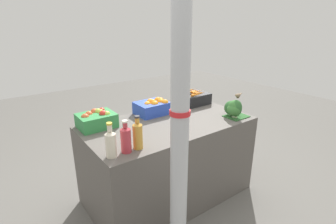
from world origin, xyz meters
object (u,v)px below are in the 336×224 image
(apple_crate, at_px, (97,119))
(juice_bottle_amber, at_px, (138,135))
(carrot_crate, at_px, (194,98))
(broccoli_pile, at_px, (234,109))
(orange_crate, at_px, (153,107))
(support_pole, at_px, (180,129))
(sparrow_bird, at_px, (238,95))
(juice_bottle_cloudy, at_px, (111,143))
(juice_bottle_ruby, at_px, (126,139))

(apple_crate, bearing_deg, juice_bottle_amber, -81.33)
(carrot_crate, distance_m, broccoli_pile, 0.56)
(orange_crate, xyz_separation_m, carrot_crate, (0.56, 0.00, -0.01))
(broccoli_pile, xyz_separation_m, juice_bottle_amber, (-1.09, -0.01, 0.02))
(juice_bottle_amber, bearing_deg, support_pole, -84.17)
(orange_crate, relative_size, juice_bottle_amber, 1.21)
(sparrow_bird, bearing_deg, broccoli_pile, -4.65)
(juice_bottle_cloudy, bearing_deg, juice_bottle_ruby, -0.00)
(juice_bottle_cloudy, bearing_deg, juice_bottle_amber, 0.00)
(carrot_crate, xyz_separation_m, juice_bottle_amber, (-1.07, -0.58, 0.04))
(apple_crate, distance_m, juice_bottle_ruby, 0.58)
(juice_bottle_amber, bearing_deg, broccoli_pile, 0.77)
(carrot_crate, height_order, juice_bottle_amber, juice_bottle_amber)
(apple_crate, height_order, orange_crate, same)
(broccoli_pile, bearing_deg, orange_crate, 136.07)
(support_pole, bearing_deg, apple_crate, 97.46)
(orange_crate, height_order, sparrow_bird, sparrow_bird)
(juice_bottle_ruby, bearing_deg, juice_bottle_cloudy, 180.00)
(apple_crate, xyz_separation_m, juice_bottle_ruby, (-0.01, -0.58, 0.03))
(carrot_crate, bearing_deg, juice_bottle_ruby, -153.73)
(carrot_crate, height_order, juice_bottle_cloudy, juice_bottle_cloudy)
(broccoli_pile, height_order, juice_bottle_ruby, juice_bottle_ruby)
(juice_bottle_cloudy, bearing_deg, carrot_crate, 24.17)
(juice_bottle_ruby, bearing_deg, carrot_crate, 26.27)
(sparrow_bird, bearing_deg, support_pole, 7.15)
(support_pole, xyz_separation_m, juice_bottle_ruby, (-0.14, 0.44, -0.19))
(broccoli_pile, bearing_deg, juice_bottle_cloudy, -179.36)
(carrot_crate, distance_m, sparrow_bird, 0.57)
(support_pole, relative_size, carrot_crate, 7.00)
(broccoli_pile, height_order, sparrow_bird, sparrow_bird)
(orange_crate, relative_size, juice_bottle_cloudy, 1.22)
(apple_crate, relative_size, carrot_crate, 1.00)
(support_pole, height_order, juice_bottle_ruby, support_pole)
(broccoli_pile, distance_m, juice_bottle_cloudy, 1.30)
(orange_crate, xyz_separation_m, sparrow_bird, (0.64, -0.55, 0.14))
(broccoli_pile, bearing_deg, apple_crate, 154.28)
(support_pole, bearing_deg, juice_bottle_amber, 95.83)
(broccoli_pile, xyz_separation_m, juice_bottle_ruby, (-1.19, -0.01, 0.01))
(orange_crate, bearing_deg, support_pole, -114.62)
(carrot_crate, distance_m, juice_bottle_cloudy, 1.41)
(support_pole, distance_m, orange_crate, 1.13)
(orange_crate, distance_m, sparrow_bird, 0.85)
(carrot_crate, relative_size, juice_bottle_cloudy, 1.22)
(support_pole, height_order, orange_crate, support_pole)
(support_pole, distance_m, broccoli_pile, 1.16)
(apple_crate, distance_m, orange_crate, 0.60)
(juice_bottle_amber, height_order, sparrow_bird, juice_bottle_amber)
(support_pole, distance_m, sparrow_bird, 1.19)
(juice_bottle_amber, distance_m, sparrow_bird, 1.15)
(sparrow_bird, bearing_deg, orange_crate, -56.47)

